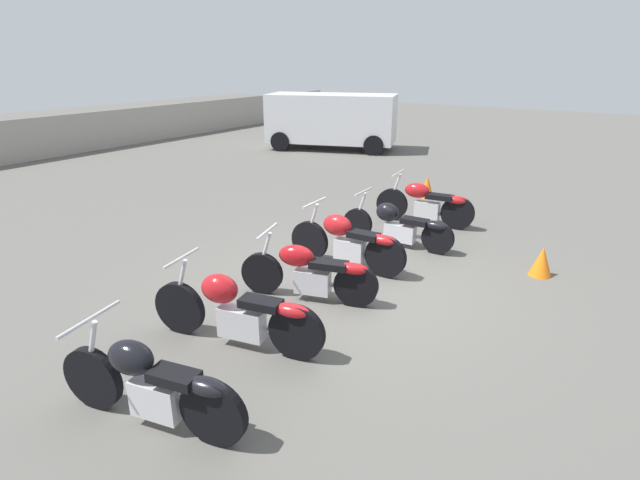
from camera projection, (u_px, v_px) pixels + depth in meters
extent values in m
plane|color=#5B5954|center=(345.00, 286.00, 7.61)|extent=(60.00, 60.00, 0.00)
cylinder|color=black|center=(93.00, 378.00, 4.88)|extent=(0.23, 0.66, 0.66)
cylinder|color=black|center=(213.00, 413.00, 4.41)|extent=(0.23, 0.66, 0.66)
cube|color=silver|center=(157.00, 399.00, 4.63)|extent=(0.30, 0.53, 0.36)
ellipsoid|color=black|center=(131.00, 358.00, 4.58)|extent=(0.38, 0.53, 0.34)
cube|color=black|center=(174.00, 376.00, 4.45)|extent=(0.33, 0.50, 0.10)
ellipsoid|color=black|center=(206.00, 387.00, 4.34)|extent=(0.29, 0.47, 0.16)
cylinder|color=silver|center=(90.00, 319.00, 4.61)|extent=(0.74, 0.19, 0.04)
cylinder|color=silver|center=(92.00, 349.00, 4.75)|extent=(0.10, 0.26, 0.66)
cylinder|color=silver|center=(178.00, 401.00, 4.71)|extent=(0.21, 0.67, 0.07)
cylinder|color=black|center=(180.00, 308.00, 6.22)|extent=(0.24, 0.68, 0.68)
cylinder|color=black|center=(297.00, 332.00, 5.67)|extent=(0.24, 0.68, 0.68)
cube|color=silver|center=(242.00, 323.00, 5.93)|extent=(0.31, 0.60, 0.37)
ellipsoid|color=red|center=(220.00, 289.00, 5.88)|extent=(0.40, 0.52, 0.36)
cube|color=black|center=(261.00, 303.00, 5.73)|extent=(0.34, 0.53, 0.10)
ellipsoid|color=red|center=(292.00, 310.00, 5.59)|extent=(0.29, 0.47, 0.16)
cylinder|color=silver|center=(181.00, 258.00, 5.95)|extent=(0.67, 0.17, 0.04)
cylinder|color=silver|center=(181.00, 283.00, 6.09)|extent=(0.10, 0.27, 0.67)
cylinder|color=silver|center=(259.00, 326.00, 6.00)|extent=(0.18, 0.56, 0.07)
cylinder|color=black|center=(262.00, 273.00, 7.28)|extent=(0.27, 0.63, 0.62)
cylinder|color=black|center=(356.00, 286.00, 6.89)|extent=(0.27, 0.63, 0.62)
cube|color=silver|center=(312.00, 282.00, 7.08)|extent=(0.33, 0.54, 0.34)
ellipsoid|color=#AD1419|center=(296.00, 256.00, 7.02)|extent=(0.40, 0.57, 0.31)
cube|color=black|center=(329.00, 265.00, 6.91)|extent=(0.38, 0.58, 0.10)
ellipsoid|color=#AD1419|center=(353.00, 269.00, 6.82)|extent=(0.32, 0.48, 0.16)
cylinder|color=silver|center=(267.00, 231.00, 7.02)|extent=(0.70, 0.24, 0.04)
cylinder|color=silver|center=(264.00, 253.00, 7.15)|extent=(0.12, 0.26, 0.64)
cylinder|color=silver|center=(324.00, 284.00, 7.17)|extent=(0.27, 0.72, 0.07)
cylinder|color=black|center=(310.00, 241.00, 8.49)|extent=(0.13, 0.68, 0.68)
cylinder|color=black|center=(385.00, 257.00, 7.81)|extent=(0.13, 0.68, 0.68)
cube|color=silver|center=(350.00, 251.00, 8.13)|extent=(0.22, 0.51, 0.37)
ellipsoid|color=red|center=(337.00, 225.00, 8.10)|extent=(0.32, 0.51, 0.35)
cube|color=black|center=(363.00, 235.00, 7.90)|extent=(0.26, 0.52, 0.10)
ellipsoid|color=red|center=(383.00, 240.00, 7.74)|extent=(0.22, 0.45, 0.16)
cylinder|color=silver|center=(314.00, 203.00, 8.20)|extent=(0.69, 0.06, 0.04)
cylinder|color=silver|center=(312.00, 222.00, 8.35)|extent=(0.06, 0.26, 0.67)
cylinder|color=silver|center=(361.00, 254.00, 8.18)|extent=(0.10, 0.70, 0.07)
cylinder|color=black|center=(358.00, 223.00, 9.54)|extent=(0.12, 0.58, 0.58)
cylinder|color=black|center=(438.00, 238.00, 8.75)|extent=(0.12, 0.58, 0.58)
cube|color=silver|center=(400.00, 233.00, 9.12)|extent=(0.22, 0.58, 0.32)
ellipsoid|color=black|center=(387.00, 212.00, 9.13)|extent=(0.30, 0.43, 0.34)
cube|color=black|center=(415.00, 221.00, 8.89)|extent=(0.25, 0.49, 0.10)
ellipsoid|color=black|center=(436.00, 225.00, 8.70)|extent=(0.21, 0.45, 0.16)
cylinder|color=silver|center=(363.00, 192.00, 9.27)|extent=(0.66, 0.05, 0.04)
cylinder|color=silver|center=(360.00, 208.00, 9.40)|extent=(0.06, 0.25, 0.62)
cylinder|color=silver|center=(410.00, 235.00, 9.15)|extent=(0.09, 0.69, 0.07)
cylinder|color=black|center=(392.00, 204.00, 10.60)|extent=(0.17, 0.68, 0.67)
cylinder|color=black|center=(457.00, 213.00, 9.99)|extent=(0.17, 0.68, 0.67)
cube|color=silver|center=(427.00, 211.00, 10.28)|extent=(0.25, 0.52, 0.37)
ellipsoid|color=red|center=(417.00, 190.00, 10.24)|extent=(0.32, 0.54, 0.31)
cube|color=black|center=(440.00, 197.00, 10.06)|extent=(0.29, 0.56, 0.10)
ellipsoid|color=red|center=(456.00, 200.00, 9.92)|extent=(0.24, 0.46, 0.16)
cylinder|color=silver|center=(398.00, 173.00, 10.32)|extent=(0.71, 0.11, 0.04)
cylinder|color=silver|center=(395.00, 189.00, 10.46)|extent=(0.08, 0.26, 0.67)
cylinder|color=silver|center=(435.00, 213.00, 10.34)|extent=(0.13, 0.57, 0.07)
cube|color=silver|center=(332.00, 118.00, 18.43)|extent=(3.30, 5.00, 1.72)
cube|color=black|center=(272.00, 106.00, 18.82)|extent=(1.58, 0.59, 0.52)
cylinder|color=black|center=(280.00, 141.00, 18.30)|extent=(0.44, 0.73, 0.70)
cylinder|color=black|center=(294.00, 135.00, 19.89)|extent=(0.44, 0.73, 0.70)
cylinder|color=black|center=(374.00, 145.00, 17.52)|extent=(0.44, 0.73, 0.70)
cylinder|color=black|center=(380.00, 138.00, 19.12)|extent=(0.44, 0.73, 0.70)
cone|color=orange|center=(542.00, 261.00, 7.89)|extent=(0.35, 0.35, 0.48)
cone|color=orange|center=(427.00, 187.00, 12.27)|extent=(0.35, 0.35, 0.55)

